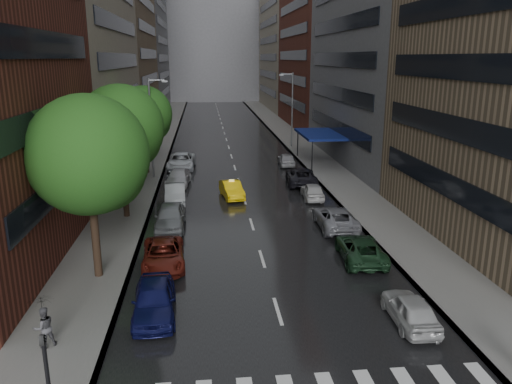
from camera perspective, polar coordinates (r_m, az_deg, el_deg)
ground at (r=19.45m, az=4.34°, el=-19.05°), size 220.00×220.00×0.00m
road at (r=66.77m, az=-3.32°, el=5.72°), size 14.00×140.00×0.01m
sidewalk_left at (r=66.96m, az=-11.07°, el=5.55°), size 4.00×140.00×0.15m
sidewalk_right at (r=67.77m, az=4.34°, el=5.91°), size 4.00×140.00×0.15m
buildings_left at (r=75.71m, az=-15.91°, el=18.45°), size 8.00×108.00×38.00m
buildings_right at (r=74.83m, az=8.39°, el=18.16°), size 8.05×109.10×36.00m
building_far at (r=133.93m, az=-4.92°, el=17.28°), size 40.00×14.00×32.00m
tree_near at (r=25.23m, az=-18.63°, el=4.01°), size 5.86×5.86×9.33m
tree_mid at (r=34.87m, az=-15.21°, el=7.09°), size 5.81×5.81×9.27m
tree_far at (r=48.45m, az=-12.69°, el=8.68°), size 5.28×5.28×8.42m
taxi at (r=40.00m, az=-2.79°, el=0.29°), size 2.00×4.22×1.34m
parked_cars_left at (r=37.65m, az=-9.34°, el=-0.73°), size 2.92×35.00×1.61m
parked_cars_right at (r=36.79m, az=7.53°, el=-1.11°), size 2.94×35.99×1.49m
ped_black_umbrella at (r=21.09m, az=-23.18°, el=-13.05°), size 1.01×0.98×2.09m
traffic_light at (r=16.00m, az=-22.70°, el=-19.07°), size 0.18×0.15×3.45m
street_lamp_left at (r=46.43m, az=-11.81°, el=7.38°), size 1.74×0.22×9.00m
street_lamp_right at (r=62.05m, az=4.08°, el=9.54°), size 1.74×0.22×9.00m
awning at (r=52.79m, az=7.29°, el=6.55°), size 4.00×8.00×3.12m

